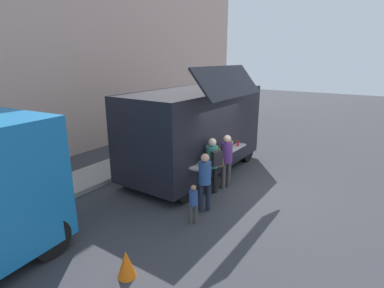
# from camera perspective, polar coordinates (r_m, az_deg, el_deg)

# --- Properties ---
(ground_plane) EXTENTS (60.00, 60.00, 0.00)m
(ground_plane) POSITION_cam_1_polar(r_m,az_deg,el_deg) (9.78, 9.57, -8.24)
(ground_plane) COLOR #38383D
(curb_strip) EXTENTS (28.00, 1.60, 0.15)m
(curb_strip) POSITION_cam_1_polar(r_m,az_deg,el_deg) (10.09, -25.22, -8.40)
(curb_strip) COLOR #9E998E
(curb_strip) RESTS_ON ground
(food_truck_main) EXTENTS (5.72, 3.22, 3.77)m
(food_truck_main) POSITION_cam_1_polar(r_m,az_deg,el_deg) (10.49, 0.64, 2.96)
(food_truck_main) COLOR black
(food_truck_main) RESTS_ON ground
(traffic_cone_orange) EXTENTS (0.36, 0.36, 0.55)m
(traffic_cone_orange) POSITION_cam_1_polar(r_m,az_deg,el_deg) (6.18, -12.41, -21.40)
(traffic_cone_orange) COLOR orange
(traffic_cone_orange) RESTS_ON ground
(trash_bin) EXTENTS (0.60, 0.60, 0.87)m
(trash_bin) POSITION_cam_1_polar(r_m,az_deg,el_deg) (14.96, 0.51, 2.34)
(trash_bin) COLOR #2F6537
(trash_bin) RESTS_ON ground
(customer_front_ordering) EXTENTS (0.56, 0.38, 1.72)m
(customer_front_ordering) POSITION_cam_1_polar(r_m,az_deg,el_deg) (9.39, 6.55, -2.48)
(customer_front_ordering) COLOR #494445
(customer_front_ordering) RESTS_ON ground
(customer_mid_with_backpack) EXTENTS (0.49, 0.57, 1.75)m
(customer_mid_with_backpack) POSITION_cam_1_polar(r_m,az_deg,el_deg) (8.86, 3.95, -3.21)
(customer_mid_with_backpack) COLOR black
(customer_mid_with_backpack) RESTS_ON ground
(customer_rear_waiting) EXTENTS (0.33, 0.33, 1.62)m
(customer_rear_waiting) POSITION_cam_1_polar(r_m,az_deg,el_deg) (7.92, 2.44, -6.37)
(customer_rear_waiting) COLOR #1D2336
(customer_rear_waiting) RESTS_ON ground
(child_near_queue) EXTENTS (0.21, 0.21, 1.03)m
(child_near_queue) POSITION_cam_1_polar(r_m,az_deg,el_deg) (7.49, 0.28, -10.74)
(child_near_queue) COLOR #4B463F
(child_near_queue) RESTS_ON ground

